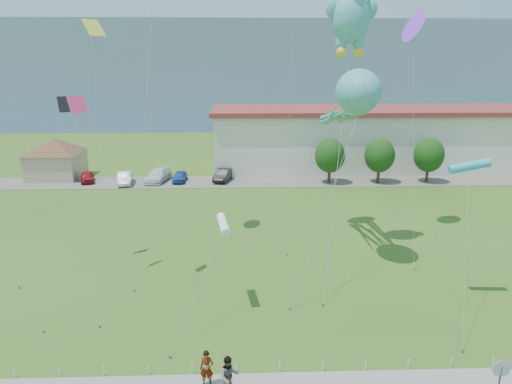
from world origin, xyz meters
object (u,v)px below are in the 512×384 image
Objects in this scene: warehouse at (429,137)px; parked_car_red at (87,177)px; pedestrian_left at (207,368)px; teddy_bear_kite at (351,12)px; octopus_kite at (354,101)px; parked_car_black at (223,175)px; pedestrian_right at (229,376)px; parked_car_blue at (180,177)px; parked_car_white at (158,175)px; parked_car_silver at (125,178)px; stop_sign at (501,373)px; pavilion at (55,154)px.

parked_car_red is at bearing -169.35° from warehouse.
pedestrian_left is 0.08× the size of teddy_bear_kite.
warehouse is at bearing 59.49° from octopus_kite.
octopus_kite is at bearing -54.73° from parked_car_black.
teddy_bear_kite is (8.28, 16.71, 16.24)m from pedestrian_right.
parked_car_blue is at bearing -18.53° from parked_car_red.
parked_car_blue is at bearing 125.32° from teddy_bear_kite.
parked_car_white is (-36.82, -8.51, -3.31)m from warehouse.
parked_car_silver is at bearing -166.59° from warehouse.
stop_sign is 0.19× the size of octopus_kite.
stop_sign is at bearing -81.00° from octopus_kite.
parked_car_red is 0.72× the size of parked_car_white.
parked_car_red is (-18.15, 38.34, -0.31)m from pedestrian_right.
parked_car_silver is 1.19× the size of parked_car_blue.
stop_sign is at bearing -108.90° from warehouse.
parked_car_black is at bearing 97.07° from pedestrian_left.
parked_car_silver is 3.97m from parked_car_white.
teddy_bear_kite is at bearing -37.94° from pavilion.
pedestrian_left is 0.37× the size of parked_car_black.
warehouse is at bearing 71.10° from stop_sign.
pavilion reaches higher than pedestrian_right.
teddy_bear_kite is at bearing -52.74° from parked_car_black.
octopus_kite is at bearing 46.60° from pedestrian_right.
parked_car_black is at bearing 114.51° from teddy_bear_kite.
octopus_kite is at bearing 99.00° from stop_sign.
parked_car_silver is 0.32× the size of octopus_kite.
warehouse is 35.43m from parked_car_blue.
teddy_bear_kite is (17.82, -21.66, 16.43)m from parked_car_white.
parked_car_black is at bearing 112.52° from octopus_kite.
pedestrian_right is 0.48× the size of parked_car_red.
parked_car_white is at bearing -167.14° from parked_car_black.
parked_car_white is 2.68m from parked_car_blue.
parked_car_silver reaches higher than parked_car_blue.
pedestrian_left is 1.19m from pedestrian_right.
parked_car_black is at bearing -17.16° from parked_car_red.
parked_car_blue is (-5.90, 37.44, -0.24)m from pedestrian_left.
warehouse reaches higher than pavilion.
parked_car_white is (-8.57, 37.71, -0.11)m from pedestrian_left.
parked_car_black is at bearing 11.65° from parked_car_white.
stop_sign is at bearing -20.95° from pedestrian_right.
parked_car_red is at bearing -167.09° from parked_car_black.
stop_sign is 0.68× the size of parked_car_blue.
parked_car_white is at bearing 6.02° from parked_car_silver.
teddy_bear_kite reaches higher than parked_car_blue.
parked_car_silver is 11.79m from parked_car_black.
parked_car_blue is at bearing 86.31° from pedestrian_right.
parked_car_black reaches higher than parked_car_blue.
pavilion is 0.46× the size of teddy_bear_kite.
stop_sign is 0.66× the size of parked_car_red.
stop_sign is 23.83m from teddy_bear_kite.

